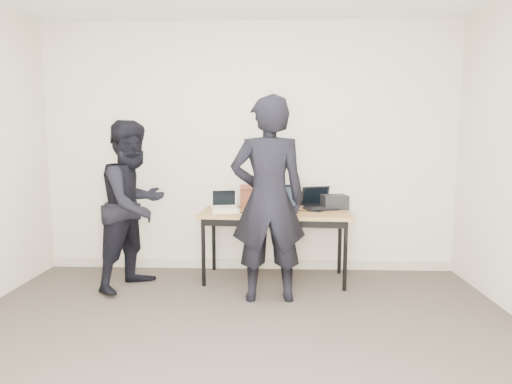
{
  "coord_description": "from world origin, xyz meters",
  "views": [
    {
      "loc": [
        0.25,
        -2.44,
        1.46
      ],
      "look_at": [
        0.1,
        1.6,
        0.95
      ],
      "focal_mm": 30.0,
      "sensor_mm": 36.0,
      "label": 1
    }
  ],
  "objects_px": {
    "leather_satchel": "(258,196)",
    "person_typist": "(268,200)",
    "laptop_center": "(280,206)",
    "laptop_right": "(319,204)",
    "equipment_box": "(334,202)",
    "desk": "(275,217)",
    "person_observer": "(134,205)",
    "laptop_beige": "(225,207)"
  },
  "relations": [
    {
      "from": "equipment_box",
      "to": "person_typist",
      "type": "relative_size",
      "value": 0.14
    },
    {
      "from": "laptop_beige",
      "to": "laptop_right",
      "type": "relative_size",
      "value": 0.8
    },
    {
      "from": "laptop_right",
      "to": "person_observer",
      "type": "xyz_separation_m",
      "value": [
        -1.83,
        -0.43,
        0.04
      ]
    },
    {
      "from": "laptop_beige",
      "to": "laptop_center",
      "type": "relative_size",
      "value": 0.76
    },
    {
      "from": "laptop_beige",
      "to": "person_typist",
      "type": "height_order",
      "value": "person_typist"
    },
    {
      "from": "laptop_right",
      "to": "equipment_box",
      "type": "bearing_deg",
      "value": -15.14
    },
    {
      "from": "laptop_center",
      "to": "laptop_right",
      "type": "distance_m",
      "value": 0.45
    },
    {
      "from": "laptop_beige",
      "to": "equipment_box",
      "type": "distance_m",
      "value": 1.16
    },
    {
      "from": "equipment_box",
      "to": "desk",
      "type": "bearing_deg",
      "value": -163.08
    },
    {
      "from": "laptop_center",
      "to": "person_typist",
      "type": "bearing_deg",
      "value": -88.22
    },
    {
      "from": "desk",
      "to": "person_typist",
      "type": "height_order",
      "value": "person_typist"
    },
    {
      "from": "leather_satchel",
      "to": "equipment_box",
      "type": "distance_m",
      "value": 0.81
    },
    {
      "from": "equipment_box",
      "to": "person_typist",
      "type": "bearing_deg",
      "value": -133.34
    },
    {
      "from": "desk",
      "to": "laptop_center",
      "type": "height_order",
      "value": "laptop_center"
    },
    {
      "from": "leather_satchel",
      "to": "person_typist",
      "type": "height_order",
      "value": "person_typist"
    },
    {
      "from": "laptop_center",
      "to": "laptop_right",
      "type": "height_order",
      "value": "laptop_center"
    },
    {
      "from": "laptop_right",
      "to": "leather_satchel",
      "type": "xyz_separation_m",
      "value": [
        -0.64,
        0.05,
        0.07
      ]
    },
    {
      "from": "leather_satchel",
      "to": "laptop_center",
      "type": "bearing_deg",
      "value": -41.96
    },
    {
      "from": "laptop_right",
      "to": "laptop_center",
      "type": "bearing_deg",
      "value": -174.83
    },
    {
      "from": "person_observer",
      "to": "equipment_box",
      "type": "bearing_deg",
      "value": -51.85
    },
    {
      "from": "desk",
      "to": "leather_satchel",
      "type": "distance_m",
      "value": 0.34
    },
    {
      "from": "laptop_center",
      "to": "person_observer",
      "type": "relative_size",
      "value": 0.26
    },
    {
      "from": "laptop_right",
      "to": "leather_satchel",
      "type": "distance_m",
      "value": 0.65
    },
    {
      "from": "laptop_right",
      "to": "person_typist",
      "type": "relative_size",
      "value": 0.22
    },
    {
      "from": "laptop_center",
      "to": "leather_satchel",
      "type": "height_order",
      "value": "laptop_center"
    },
    {
      "from": "laptop_beige",
      "to": "laptop_center",
      "type": "height_order",
      "value": "laptop_center"
    },
    {
      "from": "desk",
      "to": "laptop_beige",
      "type": "xyz_separation_m",
      "value": [
        -0.51,
        -0.02,
        0.1
      ]
    },
    {
      "from": "leather_satchel",
      "to": "person_observer",
      "type": "bearing_deg",
      "value": -154.33
    },
    {
      "from": "laptop_center",
      "to": "leather_satchel",
      "type": "xyz_separation_m",
      "value": [
        -0.23,
        0.24,
        0.07
      ]
    },
    {
      "from": "laptop_beige",
      "to": "person_typist",
      "type": "bearing_deg",
      "value": -60.75
    },
    {
      "from": "laptop_right",
      "to": "equipment_box",
      "type": "height_order",
      "value": "laptop_right"
    },
    {
      "from": "desk",
      "to": "equipment_box",
      "type": "xyz_separation_m",
      "value": [
        0.63,
        0.19,
        0.13
      ]
    },
    {
      "from": "desk",
      "to": "laptop_beige",
      "type": "relative_size",
      "value": 4.8
    },
    {
      "from": "desk",
      "to": "leather_satchel",
      "type": "xyz_separation_m",
      "value": [
        -0.18,
        0.23,
        0.19
      ]
    },
    {
      "from": "laptop_center",
      "to": "laptop_beige",
      "type": "bearing_deg",
      "value": -165.15
    },
    {
      "from": "equipment_box",
      "to": "laptop_center",
      "type": "bearing_deg",
      "value": -160.65
    },
    {
      "from": "person_observer",
      "to": "laptop_center",
      "type": "bearing_deg",
      "value": -54.79
    },
    {
      "from": "laptop_beige",
      "to": "leather_satchel",
      "type": "bearing_deg",
      "value": 25.65
    },
    {
      "from": "desk",
      "to": "equipment_box",
      "type": "height_order",
      "value": "equipment_box"
    },
    {
      "from": "desk",
      "to": "laptop_right",
      "type": "distance_m",
      "value": 0.51
    },
    {
      "from": "leather_satchel",
      "to": "person_typist",
      "type": "xyz_separation_m",
      "value": [
        0.12,
        -0.77,
        0.07
      ]
    },
    {
      "from": "laptop_right",
      "to": "equipment_box",
      "type": "relative_size",
      "value": 1.57
    }
  ]
}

